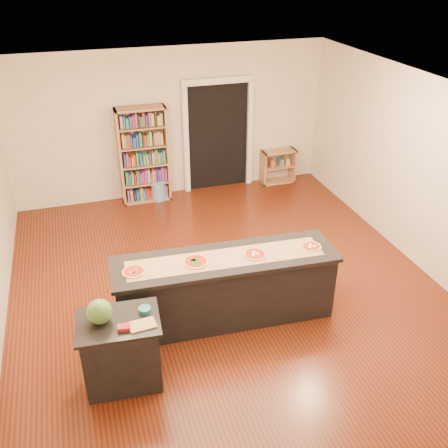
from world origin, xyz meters
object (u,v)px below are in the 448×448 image
object	(u,v)px
kitchen_island	(225,288)
watermelon	(99,312)
bookshelf	(144,156)
waste_bin	(158,190)
low_shelf	(278,166)
side_counter	(122,351)

from	to	relation	value
kitchen_island	watermelon	world-z (taller)	watermelon
bookshelf	waste_bin	xyz separation A→B (m)	(0.22, -0.07, -0.72)
bookshelf	low_shelf	xyz separation A→B (m)	(2.74, 0.01, -0.56)
kitchen_island	waste_bin	distance (m)	3.75
low_shelf	waste_bin	size ratio (longest dim) A/B	1.80
kitchen_island	bookshelf	size ratio (longest dim) A/B	1.56
low_shelf	watermelon	xyz separation A→B (m)	(-3.94, -4.50, 0.65)
bookshelf	watermelon	world-z (taller)	bookshelf
bookshelf	low_shelf	bearing A→B (deg)	0.25
side_counter	bookshelf	xyz separation A→B (m)	(1.03, 4.52, 0.47)
side_counter	low_shelf	distance (m)	5.89
kitchen_island	waste_bin	size ratio (longest dim) A/B	7.27
kitchen_island	bookshelf	world-z (taller)	bookshelf
waste_bin	watermelon	bearing A→B (deg)	-107.73
kitchen_island	side_counter	world-z (taller)	kitchen_island
side_counter	waste_bin	size ratio (longest dim) A/B	2.26
low_shelf	bookshelf	bearing A→B (deg)	-179.75
waste_bin	side_counter	bearing A→B (deg)	-105.60
waste_bin	watermelon	world-z (taller)	watermelon
bookshelf	waste_bin	world-z (taller)	bookshelf
kitchen_island	watermelon	size ratio (longest dim) A/B	10.54
kitchen_island	waste_bin	world-z (taller)	kitchen_island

